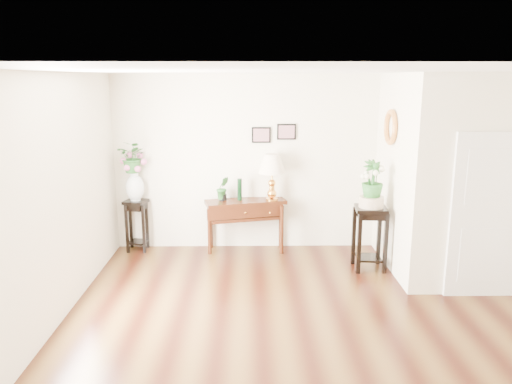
{
  "coord_description": "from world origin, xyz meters",
  "views": [
    {
      "loc": [
        -0.84,
        -5.15,
        2.72
      ],
      "look_at": [
        -0.75,
        1.3,
        1.25
      ],
      "focal_mm": 35.0,
      "sensor_mm": 36.0,
      "label": 1
    }
  ],
  "objects_px": {
    "console_table": "(246,226)",
    "plant_stand_b": "(369,238)",
    "table_lamp": "(272,178)",
    "plant_stand_a": "(137,225)"
  },
  "relations": [
    {
      "from": "table_lamp",
      "to": "plant_stand_a",
      "type": "xyz_separation_m",
      "value": [
        -2.16,
        0.05,
        -0.77
      ]
    },
    {
      "from": "console_table",
      "to": "plant_stand_b",
      "type": "xyz_separation_m",
      "value": [
        1.8,
        -0.8,
        0.04
      ]
    },
    {
      "from": "plant_stand_a",
      "to": "plant_stand_b",
      "type": "xyz_separation_m",
      "value": [
        3.55,
        -0.85,
        0.05
      ]
    },
    {
      "from": "plant_stand_a",
      "to": "plant_stand_b",
      "type": "distance_m",
      "value": 3.65
    },
    {
      "from": "console_table",
      "to": "table_lamp",
      "type": "height_order",
      "value": "table_lamp"
    },
    {
      "from": "plant_stand_a",
      "to": "plant_stand_b",
      "type": "height_order",
      "value": "plant_stand_b"
    },
    {
      "from": "console_table",
      "to": "plant_stand_a",
      "type": "xyz_separation_m",
      "value": [
        -1.75,
        0.05,
        -0.0
      ]
    },
    {
      "from": "table_lamp",
      "to": "console_table",
      "type": "bearing_deg",
      "value": 180.0
    },
    {
      "from": "console_table",
      "to": "table_lamp",
      "type": "xyz_separation_m",
      "value": [
        0.42,
        0.0,
        0.77
      ]
    },
    {
      "from": "table_lamp",
      "to": "plant_stand_b",
      "type": "xyz_separation_m",
      "value": [
        1.39,
        -0.8,
        -0.73
      ]
    }
  ]
}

